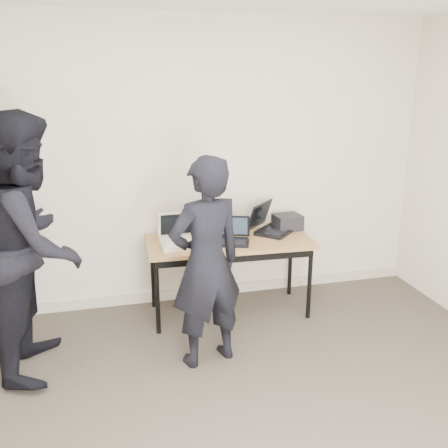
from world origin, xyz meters
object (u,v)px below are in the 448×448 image
object	(u,v)px
laptop_center	(233,236)
person_typist	(206,263)
leather_satchel	(205,222)
desk	(230,247)
laptop_beige	(179,239)
laptop_right	(270,225)
equipment_box	(287,222)
person_observer	(33,245)

from	to	relation	value
laptop_center	person_typist	world-z (taller)	person_typist
leather_satchel	laptop_center	bearing A→B (deg)	-47.43
desk	laptop_center	distance (m)	0.12
laptop_center	laptop_beige	bearing A→B (deg)	-165.96
desk	laptop_beige	size ratio (longest dim) A/B	4.39
laptop_right	equipment_box	distance (m)	0.19
equipment_box	person_observer	size ratio (longest dim) A/B	0.13
leather_satchel	person_typist	xyz separation A→B (m)	(-0.20, -0.97, -0.03)
leather_satchel	laptop_beige	bearing A→B (deg)	-134.64
desk	person_typist	world-z (taller)	person_typist
laptop_beige	laptop_center	bearing A→B (deg)	-6.14
leather_satchel	equipment_box	size ratio (longest dim) A/B	1.50
person_typist	laptop_center	bearing A→B (deg)	-135.68
laptop_right	equipment_box	xyz separation A→B (m)	(0.19, 0.03, 0.01)
laptop_beige	desk	bearing A→B (deg)	-1.28
laptop_center	person_observer	world-z (taller)	person_observer
laptop_beige	leather_satchel	distance (m)	0.37
person_typist	person_observer	size ratio (longest dim) A/B	0.84
equipment_box	leather_satchel	bearing A→B (deg)	177.48
person_typist	leather_satchel	bearing A→B (deg)	-117.72
leather_satchel	person_observer	size ratio (longest dim) A/B	0.19
laptop_beige	person_observer	bearing A→B (deg)	-160.24
desk	person_typist	bearing A→B (deg)	-114.85
equipment_box	person_typist	xyz separation A→B (m)	(-1.01, -0.93, 0.03)
leather_satchel	person_observer	distance (m)	1.59
laptop_center	laptop_right	xyz separation A→B (m)	(0.42, 0.20, 0.01)
laptop_beige	person_typist	world-z (taller)	person_typist
equipment_box	person_observer	xyz separation A→B (m)	(-2.25, -0.64, 0.18)
laptop_beige	equipment_box	world-z (taller)	laptop_beige
laptop_center	person_typist	distance (m)	0.80
desk	equipment_box	xyz separation A→B (m)	(0.63, 0.19, 0.13)
laptop_center	leather_satchel	xyz separation A→B (m)	(-0.20, 0.27, 0.08)
laptop_center	desk	bearing A→B (deg)	133.08
laptop_right	laptop_center	bearing A→B (deg)	161.29
laptop_beige	person_observer	world-z (taller)	person_observer
person_observer	equipment_box	bearing A→B (deg)	-67.08
laptop_right	person_typist	size ratio (longest dim) A/B	0.32
leather_satchel	desk	bearing A→B (deg)	-45.58
laptop_center	laptop_right	bearing A→B (deg)	44.62
equipment_box	person_typist	world-z (taller)	person_typist
leather_satchel	person_observer	world-z (taller)	person_observer
desk	laptop_center	xyz separation A→B (m)	(0.02, -0.04, 0.11)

